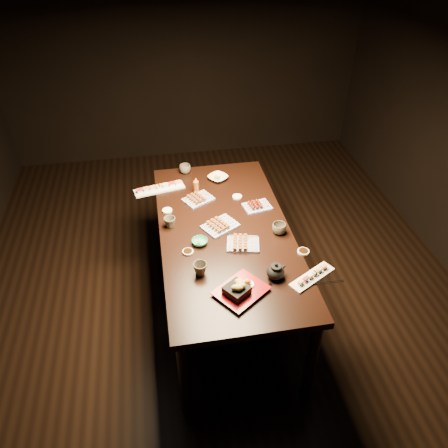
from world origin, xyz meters
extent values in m
plane|color=black|center=(0.00, 0.00, 0.00)|extent=(5.00, 5.00, 0.00)
cube|color=black|center=(0.02, -0.05, 0.38)|extent=(1.36, 1.98, 0.75)
imported|color=#339D75|center=(-0.17, -0.16, 0.77)|extent=(0.14, 0.14, 0.03)
imported|color=beige|center=(0.08, 0.62, 0.77)|extent=(0.21, 0.21, 0.04)
imported|color=#4C453A|center=(-0.20, -0.44, 0.79)|extent=(0.10, 0.10, 0.08)
imported|color=#4C453A|center=(0.38, -0.13, 0.79)|extent=(0.12, 0.12, 0.08)
imported|color=#4C453A|center=(-0.35, 0.06, 0.79)|extent=(0.09, 0.09, 0.08)
imported|color=#4C453A|center=(-0.17, 0.77, 0.79)|extent=(0.12, 0.12, 0.07)
cylinder|color=brown|center=(-0.12, 0.47, 0.81)|extent=(0.05, 0.05, 0.13)
cylinder|color=white|center=(-0.26, -0.23, 0.76)|extent=(0.07, 0.07, 0.01)
cylinder|color=white|center=(0.18, 0.34, 0.76)|extent=(0.10, 0.10, 0.01)
cylinder|color=white|center=(0.48, -0.36, 0.76)|extent=(0.11, 0.11, 0.01)
cylinder|color=white|center=(-0.36, 0.25, 0.76)|extent=(0.10, 0.10, 0.01)
camera|label=1|loc=(-0.39, -2.37, 2.64)|focal=35.00mm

